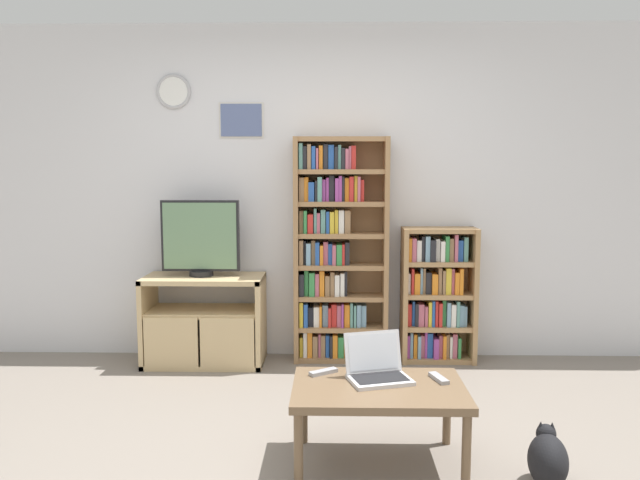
{
  "coord_description": "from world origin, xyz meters",
  "views": [
    {
      "loc": [
        0.2,
        -2.97,
        1.5
      ],
      "look_at": [
        0.11,
        1.06,
        1.03
      ],
      "focal_mm": 35.0,
      "sensor_mm": 36.0,
      "label": 1
    }
  ],
  "objects_px": {
    "laptop": "(377,368)",
    "remote_near_laptop": "(439,378)",
    "cat": "(548,459)",
    "bookshelf_short": "(437,295)",
    "television": "(201,238)",
    "bookshelf_tall": "(335,251)",
    "tv_stand": "(204,320)",
    "remote_far_from_laptop": "(323,372)",
    "coffee_table": "(379,395)"
  },
  "relations": [
    {
      "from": "television",
      "to": "remote_near_laptop",
      "type": "bearing_deg",
      "value": -45.08
    },
    {
      "from": "laptop",
      "to": "remote_near_laptop",
      "type": "xyz_separation_m",
      "value": [
        0.32,
        -0.01,
        -0.05
      ]
    },
    {
      "from": "laptop",
      "to": "remote_near_laptop",
      "type": "bearing_deg",
      "value": -18.33
    },
    {
      "from": "tv_stand",
      "to": "bookshelf_short",
      "type": "bearing_deg",
      "value": 4.26
    },
    {
      "from": "bookshelf_tall",
      "to": "bookshelf_short",
      "type": "bearing_deg",
      "value": -0.29
    },
    {
      "from": "cat",
      "to": "bookshelf_tall",
      "type": "bearing_deg",
      "value": 127.12
    },
    {
      "from": "remote_near_laptop",
      "to": "coffee_table",
      "type": "bearing_deg",
      "value": -0.39
    },
    {
      "from": "bookshelf_short",
      "to": "laptop",
      "type": "bearing_deg",
      "value": -109.18
    },
    {
      "from": "bookshelf_short",
      "to": "remote_near_laptop",
      "type": "height_order",
      "value": "bookshelf_short"
    },
    {
      "from": "bookshelf_short",
      "to": "coffee_table",
      "type": "bearing_deg",
      "value": -108.06
    },
    {
      "from": "bookshelf_tall",
      "to": "coffee_table",
      "type": "height_order",
      "value": "bookshelf_tall"
    },
    {
      "from": "tv_stand",
      "to": "bookshelf_tall",
      "type": "bearing_deg",
      "value": 7.84
    },
    {
      "from": "tv_stand",
      "to": "cat",
      "type": "distance_m",
      "value": 2.71
    },
    {
      "from": "bookshelf_tall",
      "to": "remote_near_laptop",
      "type": "height_order",
      "value": "bookshelf_tall"
    },
    {
      "from": "bookshelf_short",
      "to": "remote_far_from_laptop",
      "type": "bearing_deg",
      "value": -118.42
    },
    {
      "from": "bookshelf_short",
      "to": "remote_near_laptop",
      "type": "relative_size",
      "value": 6.29
    },
    {
      "from": "bookshelf_short",
      "to": "laptop",
      "type": "relative_size",
      "value": 2.87
    },
    {
      "from": "television",
      "to": "bookshelf_tall",
      "type": "relative_size",
      "value": 0.34
    },
    {
      "from": "remote_near_laptop",
      "to": "cat",
      "type": "distance_m",
      "value": 0.63
    },
    {
      "from": "television",
      "to": "bookshelf_tall",
      "type": "xyz_separation_m",
      "value": [
        1.02,
        0.1,
        -0.11
      ]
    },
    {
      "from": "tv_stand",
      "to": "bookshelf_short",
      "type": "height_order",
      "value": "bookshelf_short"
    },
    {
      "from": "tv_stand",
      "to": "remote_near_laptop",
      "type": "relative_size",
      "value": 5.45
    },
    {
      "from": "television",
      "to": "remote_far_from_laptop",
      "type": "relative_size",
      "value": 3.77
    },
    {
      "from": "television",
      "to": "bookshelf_short",
      "type": "relative_size",
      "value": 0.57
    },
    {
      "from": "television",
      "to": "cat",
      "type": "distance_m",
      "value": 2.86
    },
    {
      "from": "tv_stand",
      "to": "bookshelf_tall",
      "type": "distance_m",
      "value": 1.13
    },
    {
      "from": "television",
      "to": "remote_far_from_laptop",
      "type": "bearing_deg",
      "value": -56.95
    },
    {
      "from": "remote_far_from_laptop",
      "to": "remote_near_laptop",
      "type": "bearing_deg",
      "value": -132.74
    },
    {
      "from": "bookshelf_tall",
      "to": "coffee_table",
      "type": "xyz_separation_m",
      "value": [
        0.22,
        -1.75,
        -0.49
      ]
    },
    {
      "from": "bookshelf_tall",
      "to": "cat",
      "type": "relative_size",
      "value": 3.24
    },
    {
      "from": "bookshelf_tall",
      "to": "remote_near_laptop",
      "type": "distance_m",
      "value": 1.8
    },
    {
      "from": "laptop",
      "to": "remote_near_laptop",
      "type": "height_order",
      "value": "laptop"
    },
    {
      "from": "bookshelf_short",
      "to": "laptop",
      "type": "height_order",
      "value": "bookshelf_short"
    },
    {
      "from": "laptop",
      "to": "television",
      "type": "bearing_deg",
      "value": 112.11
    },
    {
      "from": "bookshelf_short",
      "to": "cat",
      "type": "distance_m",
      "value": 1.99
    },
    {
      "from": "remote_near_laptop",
      "to": "remote_far_from_laptop",
      "type": "xyz_separation_m",
      "value": [
        -0.59,
        0.08,
        0.0
      ]
    },
    {
      "from": "cat",
      "to": "coffee_table",
      "type": "bearing_deg",
      "value": 176.15
    },
    {
      "from": "television",
      "to": "remote_near_laptop",
      "type": "height_order",
      "value": "television"
    },
    {
      "from": "television",
      "to": "coffee_table",
      "type": "xyz_separation_m",
      "value": [
        1.24,
        -1.65,
        -0.6
      ]
    },
    {
      "from": "tv_stand",
      "to": "remote_far_from_laptop",
      "type": "height_order",
      "value": "tv_stand"
    },
    {
      "from": "laptop",
      "to": "remote_near_laptop",
      "type": "distance_m",
      "value": 0.32
    },
    {
      "from": "remote_far_from_laptop",
      "to": "cat",
      "type": "relative_size",
      "value": 0.29
    },
    {
      "from": "tv_stand",
      "to": "remote_near_laptop",
      "type": "distance_m",
      "value": 2.16
    },
    {
      "from": "remote_near_laptop",
      "to": "bookshelf_short",
      "type": "bearing_deg",
      "value": -115.5
    },
    {
      "from": "bookshelf_short",
      "to": "coffee_table",
      "type": "relative_size",
      "value": 1.21
    },
    {
      "from": "remote_far_from_laptop",
      "to": "bookshelf_tall",
      "type": "bearing_deg",
      "value": -36.84
    },
    {
      "from": "remote_far_from_laptop",
      "to": "coffee_table",
      "type": "bearing_deg",
      "value": -156.8
    },
    {
      "from": "television",
      "to": "bookshelf_tall",
      "type": "distance_m",
      "value": 1.03
    },
    {
      "from": "television",
      "to": "laptop",
      "type": "distance_m",
      "value": 2.04
    },
    {
      "from": "bookshelf_tall",
      "to": "television",
      "type": "bearing_deg",
      "value": -174.24
    }
  ]
}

